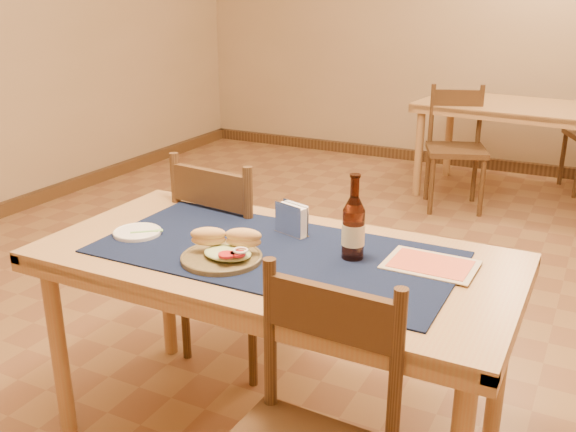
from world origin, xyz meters
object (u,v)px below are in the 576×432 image
at_px(chair_main_far, 237,255).
at_px(napkin_holder, 292,220).
at_px(main_table, 275,275).
at_px(beer_bottle, 353,228).
at_px(back_table, 534,117).
at_px(sandwich_plate, 224,252).

relative_size(chair_main_far, napkin_holder, 6.84).
height_order(main_table, beer_bottle, beer_bottle).
xyz_separation_m(chair_main_far, napkin_holder, (0.40, -0.26, 0.31)).
distance_m(back_table, napkin_holder, 3.31).
bearing_deg(chair_main_far, main_table, -45.93).
bearing_deg(main_table, back_table, 83.24).
bearing_deg(main_table, chair_main_far, 134.07).
distance_m(main_table, beer_bottle, 0.33).
relative_size(beer_bottle, napkin_holder, 2.02).
bearing_deg(back_table, beer_bottle, -92.66).
distance_m(main_table, sandwich_plate, 0.21).
bearing_deg(chair_main_far, back_table, 74.70).
relative_size(main_table, napkin_holder, 11.42).
bearing_deg(beer_bottle, main_table, -164.63).
bearing_deg(back_table, main_table, -96.76).
relative_size(sandwich_plate, beer_bottle, 0.94).
xyz_separation_m(back_table, napkin_holder, (-0.43, -3.28, 0.14)).
distance_m(chair_main_far, beer_bottle, 0.84).
bearing_deg(main_table, napkin_holder, 96.79).
relative_size(chair_main_far, sandwich_plate, 3.61).
distance_m(sandwich_plate, beer_bottle, 0.43).
distance_m(main_table, back_table, 3.47).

